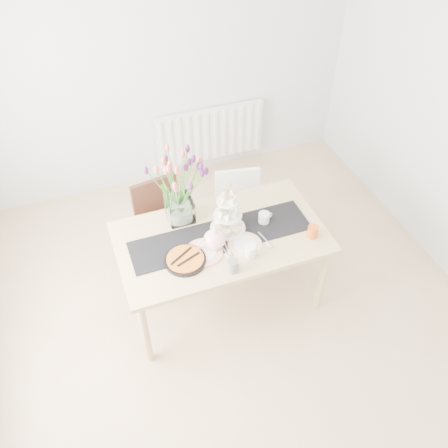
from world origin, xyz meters
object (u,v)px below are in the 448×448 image
object	(u,v)px
radiator	(210,134)
cake_stand	(228,218)
cream_jug	(264,218)
tart_tin	(185,260)
chair_brown	(163,220)
mug_orange	(313,232)
plate_right	(245,245)
dining_table	(221,243)
chair_white	(239,207)
mug_white	(250,251)
plate_left	(204,252)
mug_grey	(233,266)
tulip_vase	(177,179)
teapot	(215,239)

from	to	relation	value
radiator	cake_stand	xyz separation A→B (m)	(-0.45, -1.73, 0.42)
cream_jug	tart_tin	bearing A→B (deg)	-174.45
chair_brown	mug_orange	distance (m)	1.32
radiator	plate_right	distance (m)	2.00
dining_table	cream_jug	size ratio (longest dim) A/B	18.05
chair_white	plate_right	world-z (taller)	chair_white
mug_white	mug_orange	size ratio (longest dim) A/B	1.02
chair_white	plate_left	bearing A→B (deg)	-118.55
mug_grey	plate_left	world-z (taller)	mug_grey
cake_stand	mug_orange	world-z (taller)	cake_stand
chair_white	cream_jug	bearing A→B (deg)	-79.41
mug_orange	cake_stand	bearing A→B (deg)	130.87
mug_grey	tulip_vase	bearing A→B (deg)	62.89
tulip_vase	teapot	bearing A→B (deg)	-68.64
cream_jug	mug_white	xyz separation A→B (m)	(-0.24, -0.30, 0.00)
cake_stand	cream_jug	world-z (taller)	cake_stand
chair_white	cream_jug	xyz separation A→B (m)	(-0.00, -0.52, 0.33)
plate_left	mug_white	bearing A→B (deg)	-24.74
radiator	cream_jug	bearing A→B (deg)	-94.98
mug_orange	plate_left	world-z (taller)	mug_orange
mug_grey	mug_orange	distance (m)	0.70
cream_jug	tart_tin	world-z (taller)	cream_jug
dining_table	cream_jug	distance (m)	0.39
cake_stand	plate_right	bearing A→B (deg)	-73.59
chair_brown	chair_white	size ratio (longest dim) A/B	1.07
cream_jug	plate_left	xyz separation A→B (m)	(-0.55, -0.15, -0.04)
dining_table	tulip_vase	bearing A→B (deg)	128.64
tart_tin	cream_jug	bearing A→B (deg)	14.81
mug_white	plate_right	bearing A→B (deg)	109.92
tulip_vase	mug_white	world-z (taller)	tulip_vase
tulip_vase	tart_tin	distance (m)	0.60
plate_left	tulip_vase	bearing A→B (deg)	97.61
mug_orange	plate_right	bearing A→B (deg)	148.13
cake_stand	teapot	xyz separation A→B (m)	(-0.16, -0.15, -0.03)
chair_brown	chair_white	world-z (taller)	chair_brown
plate_left	plate_right	size ratio (longest dim) A/B	1.10
dining_table	tulip_vase	distance (m)	0.61
teapot	cream_jug	bearing A→B (deg)	7.74
cake_stand	plate_right	world-z (taller)	cake_stand
chair_brown	chair_white	xyz separation A→B (m)	(0.69, -0.05, -0.03)
chair_brown	tart_tin	bearing A→B (deg)	-100.39
chair_brown	mug_white	bearing A→B (deg)	-71.90
teapot	mug_grey	bearing A→B (deg)	-87.23
mug_orange	plate_right	world-z (taller)	mug_orange
tulip_vase	plate_right	size ratio (longest dim) A/B	2.80
cake_stand	mug_grey	bearing A→B (deg)	-105.55
cake_stand	plate_left	bearing A→B (deg)	-145.48
chair_brown	tulip_vase	distance (m)	0.72
cake_stand	plate_right	size ratio (longest dim) A/B	1.55
mug_white	plate_left	distance (m)	0.35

